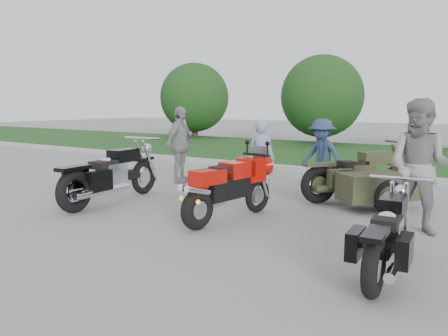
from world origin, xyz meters
The scene contains 13 objects.
ground centered at (0.00, 0.00, 0.00)m, with size 80.00×80.00×0.00m, color gray.
curb centered at (0.00, 6.00, 0.07)m, with size 60.00×0.30×0.15m, color #A4A29A.
grass_strip centered at (0.00, 10.15, 0.07)m, with size 60.00×8.00×0.14m, color #2D591E.
tree_far_left centered at (-10.00, 13.50, 2.19)m, with size 3.60×3.60×4.00m.
tree_mid_left centered at (-3.00, 13.50, 2.19)m, with size 3.60×3.60×4.00m.
sportbike_red centered at (0.33, 0.65, 0.57)m, with size 0.58×2.05×0.97m.
cruiser_left centered at (-2.21, 0.46, 0.51)m, with size 0.53×2.59×0.99m.
cruiser_right centered at (2.99, -0.28, 0.41)m, with size 0.42×2.11×0.81m.
cruiser_sidecar centered at (1.93, 2.93, 0.44)m, with size 2.05×2.25×0.95m.
person_stripe centered at (-0.08, 2.55, 0.79)m, with size 0.58×0.38×1.58m, color #8391B3.
person_grey centered at (3.00, 1.60, 0.97)m, with size 0.95×0.74×1.95m, color gray.
person_denim centered at (0.71, 3.76, 0.78)m, with size 1.01×0.58×1.56m, color navy.
person_back centered at (-2.51, 2.98, 0.91)m, with size 1.06×0.44×1.81m, color gray.
Camera 1 is at (4.02, -5.10, 1.87)m, focal length 35.00 mm.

